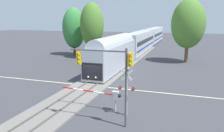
{
  "coord_description": "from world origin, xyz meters",
  "views": [
    {
      "loc": [
        10.79,
        -24.32,
        8.02
      ],
      "look_at": [
        1.72,
        2.9,
        2.0
      ],
      "focal_mm": 36.34,
      "sensor_mm": 36.0,
      "label": 1
    }
  ],
  "objects_px": {
    "crossing_signal_mast": "(127,87)",
    "pine_left_background": "(74,28)",
    "crossing_gate_near": "(109,95)",
    "commuter_train": "(141,40)",
    "oak_far_right": "(188,24)",
    "traffic_signal_near_right": "(110,67)",
    "oak_behind_train": "(92,25)"
  },
  "relations": [
    {
      "from": "commuter_train",
      "to": "oak_behind_train",
      "type": "distance_m",
      "value": 15.56
    },
    {
      "from": "traffic_signal_near_right",
      "to": "pine_left_background",
      "type": "distance_m",
      "value": 35.23
    },
    {
      "from": "crossing_signal_mast",
      "to": "oak_far_right",
      "type": "relative_size",
      "value": 0.36
    },
    {
      "from": "traffic_signal_near_right",
      "to": "oak_far_right",
      "type": "bearing_deg",
      "value": 79.65
    },
    {
      "from": "traffic_signal_near_right",
      "to": "oak_far_right",
      "type": "distance_m",
      "value": 29.07
    },
    {
      "from": "oak_far_right",
      "to": "oak_behind_train",
      "type": "relative_size",
      "value": 1.03
    },
    {
      "from": "oak_behind_train",
      "to": "pine_left_background",
      "type": "relative_size",
      "value": 1.08
    },
    {
      "from": "crossing_signal_mast",
      "to": "pine_left_background",
      "type": "bearing_deg",
      "value": 124.85
    },
    {
      "from": "crossing_gate_near",
      "to": "crossing_signal_mast",
      "type": "bearing_deg",
      "value": -20.12
    },
    {
      "from": "oak_far_right",
      "to": "pine_left_background",
      "type": "xyz_separation_m",
      "value": [
        -23.83,
        1.38,
        -1.11
      ]
    },
    {
      "from": "crossing_signal_mast",
      "to": "traffic_signal_near_right",
      "type": "bearing_deg",
      "value": -110.41
    },
    {
      "from": "pine_left_background",
      "to": "crossing_signal_mast",
      "type": "bearing_deg",
      "value": -55.15
    },
    {
      "from": "crossing_gate_near",
      "to": "oak_behind_train",
      "type": "xyz_separation_m",
      "value": [
        -12.08,
        24.42,
        5.35
      ]
    },
    {
      "from": "oak_far_right",
      "to": "pine_left_background",
      "type": "relative_size",
      "value": 1.1
    },
    {
      "from": "commuter_train",
      "to": "pine_left_background",
      "type": "relative_size",
      "value": 6.27
    },
    {
      "from": "oak_behind_train",
      "to": "crossing_gate_near",
      "type": "bearing_deg",
      "value": -63.69
    },
    {
      "from": "traffic_signal_near_right",
      "to": "pine_left_background",
      "type": "relative_size",
      "value": 0.57
    },
    {
      "from": "commuter_train",
      "to": "crossing_gate_near",
      "type": "relative_size",
      "value": 11.37
    },
    {
      "from": "crossing_gate_near",
      "to": "oak_far_right",
      "type": "relative_size",
      "value": 0.5
    },
    {
      "from": "crossing_signal_mast",
      "to": "pine_left_background",
      "type": "relative_size",
      "value": 0.39
    },
    {
      "from": "crossing_gate_near",
      "to": "crossing_signal_mast",
      "type": "relative_size",
      "value": 1.41
    },
    {
      "from": "oak_far_right",
      "to": "oak_behind_train",
      "type": "height_order",
      "value": "oak_far_right"
    },
    {
      "from": "crossing_signal_mast",
      "to": "pine_left_background",
      "type": "xyz_separation_m",
      "value": [
        -19.38,
        27.83,
        3.46
      ]
    },
    {
      "from": "crossing_gate_near",
      "to": "oak_far_right",
      "type": "bearing_deg",
      "value": 76.39
    },
    {
      "from": "oak_behind_train",
      "to": "traffic_signal_near_right",
      "type": "bearing_deg",
      "value": -64.19
    },
    {
      "from": "traffic_signal_near_right",
      "to": "oak_behind_train",
      "type": "distance_m",
      "value": 30.21
    },
    {
      "from": "oak_far_right",
      "to": "pine_left_background",
      "type": "height_order",
      "value": "oak_far_right"
    },
    {
      "from": "commuter_train",
      "to": "oak_far_right",
      "type": "relative_size",
      "value": 5.68
    },
    {
      "from": "crossing_signal_mast",
      "to": "oak_behind_train",
      "type": "bearing_deg",
      "value": 118.95
    },
    {
      "from": "pine_left_background",
      "to": "commuter_train",
      "type": "bearing_deg",
      "value": 37.94
    },
    {
      "from": "pine_left_background",
      "to": "oak_far_right",
      "type": "bearing_deg",
      "value": -3.32
    },
    {
      "from": "crossing_signal_mast",
      "to": "oak_behind_train",
      "type": "distance_m",
      "value": 28.98
    }
  ]
}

